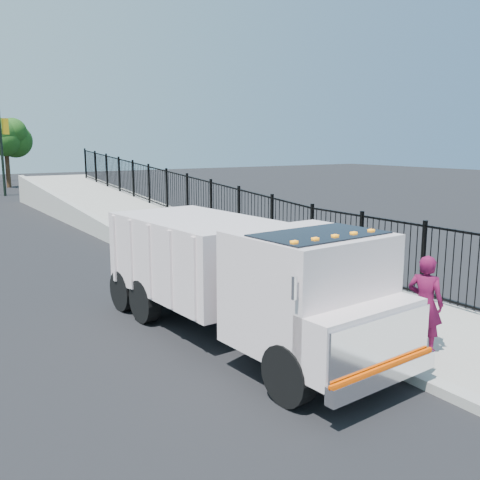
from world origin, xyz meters
TOP-DOWN VIEW (x-y plane):
  - ground at (0.00, 0.00)m, footprint 120.00×120.00m
  - sidewalk at (1.93, -2.00)m, footprint 3.55×12.00m
  - curb at (0.00, -2.00)m, footprint 0.30×12.00m
  - ramp at (2.12, 16.00)m, footprint 3.95×24.06m
  - iron_fence at (3.55, 12.00)m, footprint 0.10×28.00m
  - truck at (-1.38, 0.21)m, footprint 2.74×7.13m
  - worker at (0.91, -2.16)m, footprint 0.61×0.73m
  - debris at (0.67, 0.18)m, footprint 0.39×0.39m
  - tree_1 at (1.25, 39.90)m, footprint 2.57×2.57m

SIDE VIEW (x-z plane):
  - ground at x=0.00m, z-range 0.00..0.00m
  - ramp at x=2.12m, z-range -1.60..1.60m
  - sidewalk at x=1.93m, z-range 0.00..0.12m
  - curb at x=0.00m, z-range 0.00..0.16m
  - debris at x=0.67m, z-range 0.12..0.22m
  - iron_fence at x=3.55m, z-range 0.00..1.80m
  - worker at x=0.91m, z-range 0.12..1.84m
  - truck at x=-1.38m, z-range 0.15..2.54m
  - tree_1 at x=1.25m, z-range 1.30..6.59m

